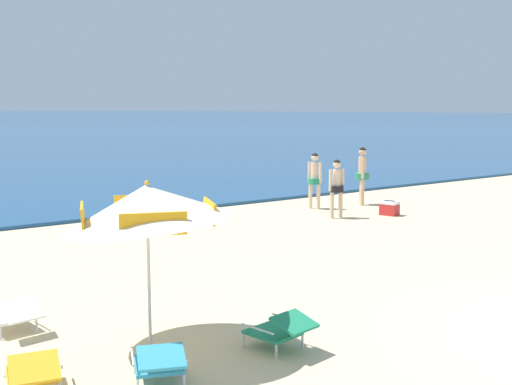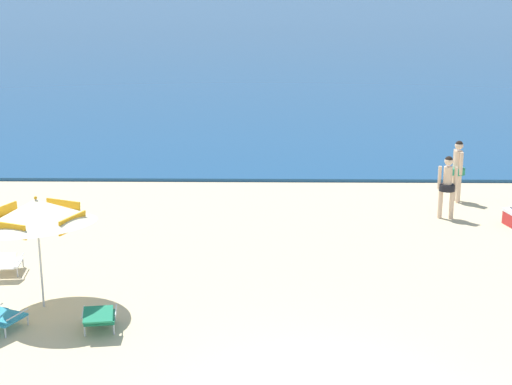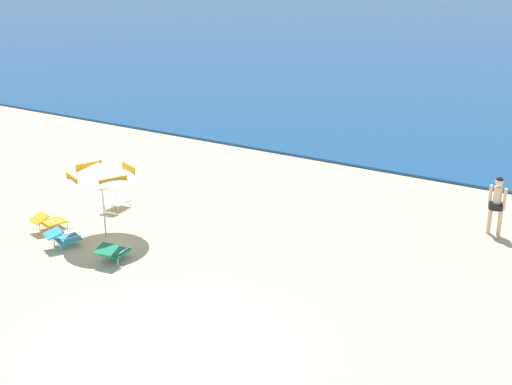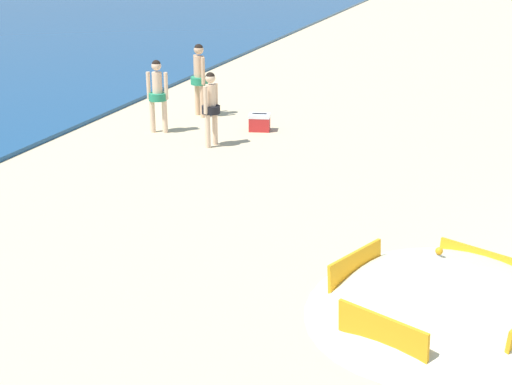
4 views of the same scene
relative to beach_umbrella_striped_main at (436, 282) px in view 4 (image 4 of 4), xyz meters
name	(u,v)px [view 4 (image 4 of 4)]	position (x,y,z in m)	size (l,w,h in m)	color
beach_umbrella_striped_main	(436,282)	(0.00, 0.00, 0.00)	(3.05, 3.05, 2.19)	silver
person_standing_near_shore	(199,75)	(11.05, 6.96, -0.78)	(0.44, 0.44, 1.81)	#D8A87F
person_standing_beside	(157,91)	(9.30, 7.24, -0.86)	(0.41, 0.49, 1.68)	beige
person_wading_in	(211,104)	(8.68, 5.65, -0.90)	(0.47, 0.40, 1.62)	beige
cooler_box	(260,122)	(10.22, 5.08, -1.63)	(0.46, 0.56, 0.43)	red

